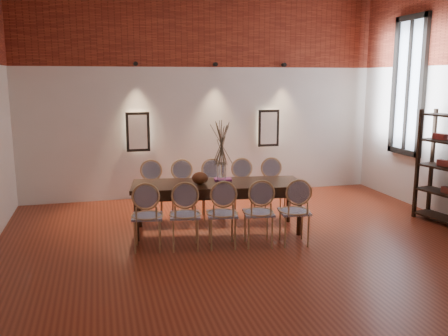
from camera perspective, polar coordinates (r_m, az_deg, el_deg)
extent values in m
cube|color=maroon|center=(6.33, 4.81, -10.63)|extent=(7.00, 7.00, 0.02)
cube|color=silver|center=(9.31, -2.44, 8.96)|extent=(7.00, 0.10, 4.00)
cube|color=maroon|center=(9.29, -2.40, 16.68)|extent=(7.00, 0.02, 1.50)
cube|color=#FFEAC6|center=(9.07, -10.33, 4.31)|extent=(0.36, 0.06, 0.66)
cube|color=#FFEAC6|center=(9.63, 5.33, 4.81)|extent=(0.36, 0.06, 0.66)
cylinder|color=black|center=(8.99, -10.59, 12.23)|extent=(0.08, 0.10, 0.08)
cylinder|color=black|center=(9.23, -1.04, 12.36)|extent=(0.08, 0.10, 0.08)
cylinder|color=black|center=(9.66, 7.23, 12.21)|extent=(0.08, 0.10, 0.08)
cube|color=silver|center=(9.31, 21.37, 9.16)|extent=(0.02, 0.78, 2.38)
cube|color=black|center=(9.30, 21.27, 9.17)|extent=(0.08, 0.90, 2.50)
cube|color=black|center=(9.30, 21.27, 9.17)|extent=(0.06, 0.06, 2.40)
cube|color=black|center=(7.19, -0.82, -4.71)|extent=(2.62, 1.18, 0.75)
cylinder|color=silver|center=(7.07, -0.32, -0.60)|extent=(0.14, 0.14, 0.30)
ellipsoid|color=#592A14|center=(7.01, -2.91, -1.21)|extent=(0.24, 0.24, 0.18)
cube|color=#9B2F79|center=(7.27, -0.14, -1.38)|extent=(0.28, 0.22, 0.03)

